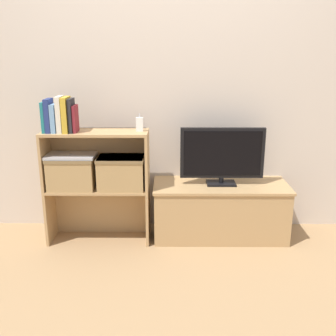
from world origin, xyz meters
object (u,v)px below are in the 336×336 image
(laptop, at_px, (71,156))
(book_maroon, at_px, (75,119))
(tv_stand, at_px, (220,210))
(book_charcoal, at_px, (72,115))
(storage_basket_left, at_px, (72,171))
(baby_monitor, at_px, (140,124))
(book_navy, at_px, (49,116))
(book_ivory, at_px, (60,114))
(storage_basket_right, at_px, (121,171))
(book_skyblue, at_px, (55,118))
(tv, at_px, (222,155))
(book_mustard, at_px, (66,115))
(book_teal, at_px, (45,117))

(laptop, bearing_deg, book_maroon, -16.59)
(tv_stand, distance_m, book_charcoal, 1.33)
(book_maroon, relative_size, storage_basket_left, 0.56)
(baby_monitor, bearing_deg, tv_stand, 6.30)
(book_navy, relative_size, book_charcoal, 0.99)
(book_charcoal, xyz_separation_m, baby_monitor, (0.48, 0.03, -0.07))
(book_navy, xyz_separation_m, book_ivory, (0.08, -0.00, 0.01))
(baby_monitor, xyz_separation_m, storage_basket_right, (-0.14, -0.01, -0.35))
(book_skyblue, height_order, storage_basket_left, book_skyblue)
(tv, relative_size, book_ivory, 2.48)
(book_navy, relative_size, storage_basket_right, 0.69)
(book_charcoal, bearing_deg, book_navy, 180.00)
(book_mustard, distance_m, book_charcoal, 0.04)
(tv_stand, distance_m, book_maroon, 1.30)
(tv, height_order, book_navy, book_navy)
(baby_monitor, relative_size, laptop, 0.36)
(book_teal, xyz_separation_m, book_mustard, (0.15, -0.00, 0.02))
(book_navy, height_order, book_maroon, book_navy)
(book_teal, distance_m, book_navy, 0.03)
(book_mustard, bearing_deg, baby_monitor, 3.51)
(book_charcoal, bearing_deg, tv, 5.11)
(tv_stand, xyz_separation_m, book_teal, (-1.28, -0.10, 0.75))
(tv_stand, xyz_separation_m, book_charcoal, (-1.09, -0.10, 0.76))
(book_maroon, height_order, storage_basket_right, book_maroon)
(tv_stand, xyz_separation_m, book_ivory, (-1.17, -0.10, 0.77))
(book_ivory, relative_size, baby_monitor, 1.95)
(storage_basket_left, distance_m, laptop, 0.12)
(laptop, bearing_deg, storage_basket_left, 180.00)
(tv_stand, xyz_separation_m, book_mustard, (-1.12, -0.10, 0.76))
(book_ivory, distance_m, book_maroon, 0.11)
(tv, distance_m, book_maroon, 1.10)
(book_teal, xyz_separation_m, book_skyblue, (0.07, -0.00, -0.01))
(book_charcoal, bearing_deg, book_teal, 180.00)
(book_skyblue, distance_m, book_mustard, 0.09)
(book_teal, distance_m, book_mustard, 0.16)
(book_teal, distance_m, book_skyblue, 0.07)
(book_navy, relative_size, book_maroon, 1.23)
(book_navy, distance_m, storage_basket_left, 0.44)
(book_mustard, distance_m, laptop, 0.30)
(book_navy, xyz_separation_m, storage_basket_left, (0.13, 0.02, -0.42))
(baby_monitor, bearing_deg, storage_basket_right, -173.99)
(book_teal, xyz_separation_m, book_maroon, (0.22, -0.00, -0.01))
(book_mustard, bearing_deg, tv_stand, 5.03)
(book_skyblue, xyz_separation_m, book_ivory, (0.04, -0.00, 0.03))
(book_navy, height_order, book_mustard, book_mustard)
(book_teal, height_order, book_mustard, book_mustard)
(storage_basket_right, bearing_deg, book_maroon, -176.94)
(tv_stand, height_order, book_skyblue, book_skyblue)
(book_teal, distance_m, storage_basket_left, 0.44)
(tv, relative_size, baby_monitor, 4.85)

